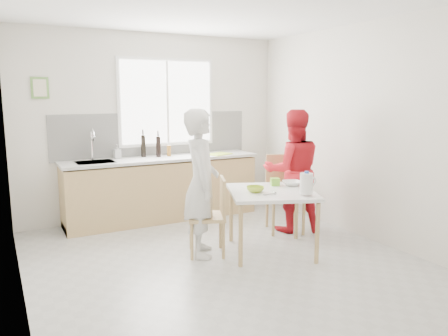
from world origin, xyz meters
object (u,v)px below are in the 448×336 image
object	(u,v)px
bowl_white	(292,183)
wine_bottle_b	(158,147)
chair_far	(284,189)
person_red	(293,171)
milk_jug	(307,183)
chair_left	(212,213)
dining_table	(272,197)
wine_bottle_a	(143,146)
person_white	(201,183)
bowl_green	(255,189)

from	to	relation	value
bowl_white	wine_bottle_b	size ratio (longest dim) A/B	0.76
chair_far	person_red	size ratio (longest dim) A/B	0.62
person_red	milk_jug	bearing A→B (deg)	83.01
chair_left	person_red	bearing A→B (deg)	124.36
dining_table	wine_bottle_a	bearing A→B (deg)	112.83
person_white	wine_bottle_a	distance (m)	1.76
bowl_green	wine_bottle_b	size ratio (longest dim) A/B	0.67
bowl_green	milk_jug	size ratio (longest dim) A/B	0.81
bowl_green	milk_jug	bearing A→B (deg)	-45.51
bowl_green	milk_jug	world-z (taller)	milk_jug
chair_left	chair_far	bearing A→B (deg)	128.68
bowl_white	bowl_green	bearing A→B (deg)	-170.96
milk_jug	wine_bottle_b	distance (m)	2.49
person_red	bowl_white	distance (m)	0.55
person_white	bowl_green	size ratio (longest dim) A/B	8.24
chair_far	person_red	distance (m)	0.28
bowl_white	chair_left	bearing A→B (deg)	172.35
chair_left	milk_jug	bearing A→B (deg)	74.53
wine_bottle_a	dining_table	bearing A→B (deg)	-67.17
dining_table	chair_left	world-z (taller)	chair_left
dining_table	person_red	bearing A→B (deg)	37.82
person_white	wine_bottle_b	world-z (taller)	person_white
bowl_green	wine_bottle_a	xyz separation A→B (m)	(-0.66, 2.01, 0.32)
chair_far	wine_bottle_b	size ratio (longest dim) A/B	3.38
dining_table	chair_far	bearing A→B (deg)	45.13
person_red	bowl_green	xyz separation A→B (m)	(-0.91, -0.52, -0.05)
chair_left	person_white	xyz separation A→B (m)	(-0.12, 0.05, 0.34)
wine_bottle_a	chair_left	bearing A→B (deg)	-82.77
chair_far	wine_bottle_a	distance (m)	2.12
wine_bottle_b	chair_far	bearing A→B (deg)	-45.35
chair_far	person_red	xyz separation A→B (m)	(0.08, -0.09, 0.25)
person_white	wine_bottle_b	bearing A→B (deg)	19.00
bowl_green	milk_jug	distance (m)	0.58
milk_jug	chair_far	bearing A→B (deg)	88.63
chair_left	milk_jug	world-z (taller)	milk_jug
person_white	wine_bottle_a	xyz separation A→B (m)	(-0.11, 1.74, 0.25)
person_red	wine_bottle_a	xyz separation A→B (m)	(-1.57, 1.49, 0.27)
dining_table	wine_bottle_b	world-z (taller)	wine_bottle_b
dining_table	milk_jug	size ratio (longest dim) A/B	4.93
chair_left	bowl_green	xyz separation A→B (m)	(0.43, -0.23, 0.27)
chair_left	wine_bottle_a	bearing A→B (deg)	-150.85
bowl_green	bowl_white	size ratio (longest dim) A/B	0.89
chair_left	milk_jug	xyz separation A→B (m)	(0.83, -0.63, 0.37)
dining_table	chair_far	distance (m)	0.90
person_red	wine_bottle_b	size ratio (longest dim) A/B	5.42
wine_bottle_b	milk_jug	bearing A→B (deg)	-69.73
dining_table	bowl_white	distance (m)	0.40
person_red	bowl_green	bearing A→B (deg)	51.69
dining_table	person_red	world-z (taller)	person_red
person_red	wine_bottle_b	distance (m)	1.98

